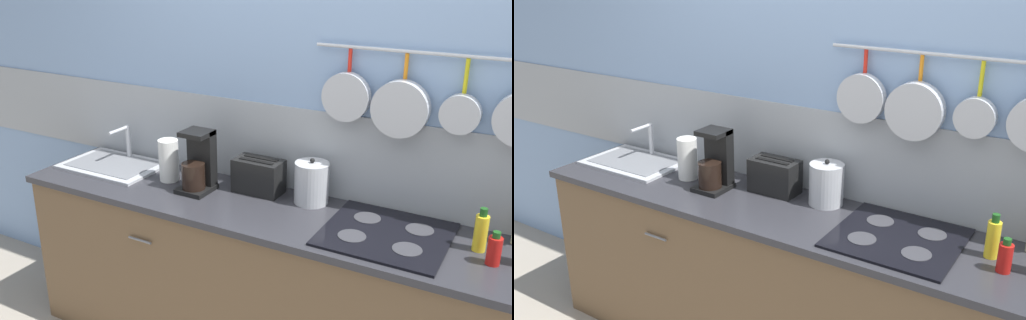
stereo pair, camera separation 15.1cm
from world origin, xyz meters
TOP-DOWN VIEW (x-y plane):
  - wall_back at (0.01, 0.32)m, footprint 7.20×0.15m
  - cabinet_base at (0.00, -0.00)m, footprint 3.07×0.54m
  - countertop at (0.00, 0.00)m, footprint 3.11×0.56m
  - sink_basin at (-1.24, 0.08)m, footprint 0.56×0.38m
  - paper_towel_roll at (-0.83, 0.07)m, footprint 0.11×0.11m
  - coffee_maker at (-0.62, 0.04)m, footprint 0.16×0.18m
  - toaster at (-0.33, 0.16)m, footprint 0.27×0.14m
  - kettle at (-0.04, 0.17)m, footprint 0.17×0.17m
  - cooktop at (0.39, 0.01)m, footprint 0.53×0.50m
  - bottle_dish_soap at (0.76, 0.07)m, footprint 0.05×0.05m
  - bottle_olive_oil at (0.83, -0.02)m, footprint 0.06×0.06m

SIDE VIEW (x-z plane):
  - cabinet_base at x=0.00m, z-range 0.00..0.88m
  - countertop at x=0.00m, z-range 0.88..0.91m
  - cooktop at x=0.39m, z-range 0.91..0.93m
  - sink_basin at x=-1.24m, z-range 0.82..1.03m
  - bottle_olive_oil at x=0.83m, z-range 0.90..1.05m
  - bottle_dish_soap at x=0.76m, z-range 0.90..1.09m
  - toaster at x=-0.33m, z-range 0.91..1.09m
  - kettle at x=-0.04m, z-range 0.90..1.13m
  - paper_towel_roll at x=-0.83m, z-range 0.91..1.14m
  - coffee_maker at x=-0.62m, z-range 0.88..1.20m
  - wall_back at x=0.01m, z-range -0.03..2.57m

